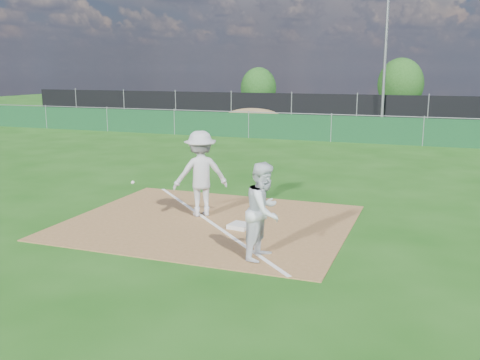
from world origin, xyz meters
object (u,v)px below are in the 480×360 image
(car_left, at_px, (270,105))
(car_right, at_px, (446,111))
(light_pole, at_px, (385,56))
(runner, at_px, (264,211))
(first_base, at_px, (240,226))
(car_mid, at_px, (323,107))
(tree_mid, at_px, (401,84))
(tree_left, at_px, (258,88))
(play_at_first, at_px, (201,174))

(car_left, xyz_separation_m, car_right, (11.49, 0.90, -0.14))
(light_pole, height_order, car_left, light_pole)
(runner, relative_size, car_left, 0.39)
(light_pole, distance_m, first_base, 22.28)
(car_mid, height_order, tree_mid, tree_mid)
(car_mid, bearing_deg, light_pole, -154.08)
(runner, bearing_deg, tree_left, 25.06)
(play_at_first, relative_size, car_left, 0.55)
(tree_left, bearing_deg, tree_mid, 9.48)
(light_pole, height_order, car_right, light_pole)
(light_pole, distance_m, play_at_first, 21.58)
(runner, xyz_separation_m, car_right, (3.20, 28.29, -0.23))
(car_mid, bearing_deg, first_base, 167.46)
(car_left, distance_m, car_mid, 3.69)
(first_base, distance_m, car_mid, 26.28)
(play_at_first, distance_m, runner, 3.06)
(light_pole, xyz_separation_m, tree_mid, (0.19, 11.36, -1.88))
(play_at_first, relative_size, tree_left, 0.72)
(tree_mid, bearing_deg, light_pole, -90.94)
(first_base, distance_m, tree_left, 33.06)
(first_base, xyz_separation_m, play_at_first, (-1.18, 0.64, 0.92))
(light_pole, bearing_deg, tree_mid, 89.06)
(tree_left, height_order, tree_mid, tree_mid)
(car_left, relative_size, car_mid, 0.98)
(play_at_first, height_order, runner, play_at_first)
(play_at_first, relative_size, car_right, 0.57)
(runner, bearing_deg, car_left, 23.41)
(car_mid, bearing_deg, tree_left, 29.37)
(runner, relative_size, car_mid, 0.38)
(play_at_first, xyz_separation_m, tree_mid, (2.07, 32.64, 1.13))
(runner, distance_m, tree_mid, 34.80)
(light_pole, relative_size, tree_mid, 1.95)
(tree_left, bearing_deg, car_left, -63.86)
(car_left, xyz_separation_m, tree_left, (-2.73, 5.57, 0.98))
(light_pole, bearing_deg, runner, -89.27)
(light_pole, bearing_deg, play_at_first, -95.06)
(play_at_first, xyz_separation_m, tree_left, (-8.84, 30.82, 0.76))
(car_mid, xyz_separation_m, tree_mid, (4.49, 7.25, 1.36))
(play_at_first, height_order, car_right, play_at_first)
(first_base, relative_size, tree_left, 0.12)
(car_left, height_order, car_right, car_left)
(play_at_first, distance_m, car_right, 26.71)
(car_left, distance_m, tree_mid, 11.11)
(play_at_first, bearing_deg, car_left, 103.60)
(light_pole, distance_m, tree_left, 14.53)
(car_right, height_order, tree_mid, tree_mid)
(tree_mid, bearing_deg, play_at_first, -93.63)
(car_mid, relative_size, car_right, 1.06)
(car_right, bearing_deg, first_base, -164.06)
(runner, relative_size, car_right, 0.40)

